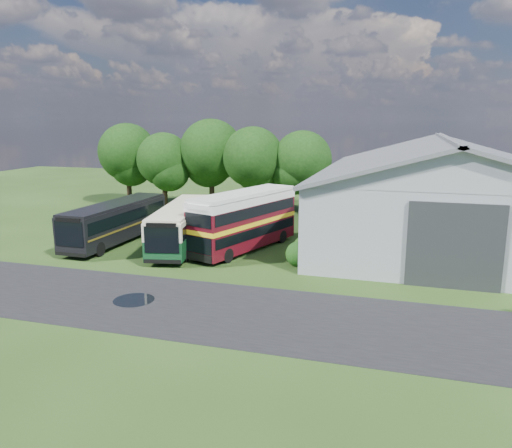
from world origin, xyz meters
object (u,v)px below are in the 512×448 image
(storage_shed, at_px, (443,189))
(bus_maroon_double, at_px, (244,221))
(bus_green_single, at_px, (182,225))
(bus_dark_single, at_px, (116,221))

(storage_shed, xyz_separation_m, bus_maroon_double, (-14.08, -7.18, -1.99))
(storage_shed, xyz_separation_m, bus_green_single, (-18.90, -7.67, -2.48))
(bus_green_single, height_order, bus_dark_single, bus_green_single)
(storage_shed, distance_m, bus_green_single, 20.55)
(bus_green_single, distance_m, bus_maroon_double, 4.87)
(bus_green_single, height_order, bus_maroon_double, bus_maroon_double)
(bus_dark_single, bearing_deg, bus_green_single, 2.43)
(storage_shed, distance_m, bus_dark_single, 25.81)
(bus_maroon_double, relative_size, bus_dark_single, 0.91)
(bus_green_single, xyz_separation_m, bus_maroon_double, (4.82, 0.48, 0.49))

